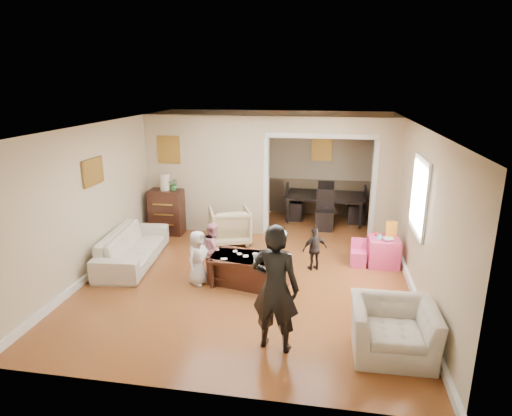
% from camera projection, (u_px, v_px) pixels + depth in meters
% --- Properties ---
extents(floor, '(7.00, 7.00, 0.00)m').
position_uv_depth(floor, '(254.00, 265.00, 8.09)').
color(floor, '#9B5228').
rests_on(floor, ground).
extents(partition_left, '(2.75, 0.18, 2.60)m').
position_uv_depth(partition_left, '(207.00, 174.00, 9.65)').
color(partition_left, '#BCAF89').
rests_on(partition_left, ground).
extents(partition_right, '(0.55, 0.18, 2.60)m').
position_uv_depth(partition_right, '(386.00, 181.00, 9.03)').
color(partition_right, '#BCAF89').
rests_on(partition_right, ground).
extents(partition_header, '(2.22, 0.18, 0.35)m').
position_uv_depth(partition_header, '(321.00, 125.00, 8.93)').
color(partition_header, '#BCAF89').
rests_on(partition_header, partition_right).
extents(window_pane, '(0.03, 0.95, 1.10)m').
position_uv_depth(window_pane, '(420.00, 196.00, 6.84)').
color(window_pane, white).
rests_on(window_pane, ground).
extents(framed_art_partition, '(0.45, 0.03, 0.55)m').
position_uv_depth(framed_art_partition, '(169.00, 149.00, 9.53)').
color(framed_art_partition, brown).
rests_on(framed_art_partition, partition_left).
extents(framed_art_sofa_wall, '(0.03, 0.55, 0.40)m').
position_uv_depth(framed_art_sofa_wall, '(93.00, 172.00, 7.45)').
color(framed_art_sofa_wall, brown).
extents(framed_art_alcove, '(0.45, 0.03, 0.55)m').
position_uv_depth(framed_art_alcove, '(322.00, 148.00, 10.69)').
color(framed_art_alcove, brown).
extents(sofa, '(1.03, 2.17, 0.61)m').
position_uv_depth(sofa, '(133.00, 247.00, 8.13)').
color(sofa, beige).
rests_on(sofa, ground).
extents(armchair_back, '(1.05, 1.07, 0.76)m').
position_uv_depth(armchair_back, '(230.00, 225.00, 9.11)').
color(armchair_back, '#C6B989').
rests_on(armchair_back, ground).
extents(armchair_front, '(1.03, 0.91, 0.66)m').
position_uv_depth(armchair_front, '(393.00, 330.00, 5.38)').
color(armchair_front, beige).
rests_on(armchair_front, ground).
extents(dresser, '(0.73, 0.41, 1.00)m').
position_uv_depth(dresser, '(167.00, 212.00, 9.63)').
color(dresser, '#361810').
rests_on(dresser, ground).
extents(table_lamp, '(0.22, 0.22, 0.36)m').
position_uv_depth(table_lamp, '(165.00, 182.00, 9.44)').
color(table_lamp, beige).
rests_on(table_lamp, dresser).
extents(potted_plant, '(0.25, 0.22, 0.28)m').
position_uv_depth(potted_plant, '(174.00, 184.00, 9.42)').
color(potted_plant, '#336D30').
rests_on(potted_plant, dresser).
extents(coffee_table, '(1.41, 0.92, 0.48)m').
position_uv_depth(coffee_table, '(250.00, 270.00, 7.29)').
color(coffee_table, '#3C1D13').
rests_on(coffee_table, ground).
extents(coffee_cup, '(0.11, 0.11, 0.09)m').
position_uv_depth(coffee_cup, '(255.00, 256.00, 7.15)').
color(coffee_cup, silver).
rests_on(coffee_cup, coffee_table).
extents(play_table, '(0.56, 0.56, 0.53)m').
position_uv_depth(play_table, '(383.00, 252.00, 8.02)').
color(play_table, '#DA3973').
rests_on(play_table, ground).
extents(cereal_box, '(0.20, 0.07, 0.30)m').
position_uv_depth(cereal_box, '(391.00, 229.00, 7.98)').
color(cereal_box, gold).
rests_on(cereal_box, play_table).
extents(cyan_cup, '(0.08, 0.08, 0.08)m').
position_uv_depth(cyan_cup, '(379.00, 237.00, 7.90)').
color(cyan_cup, '#2ACCD4').
rests_on(cyan_cup, play_table).
extents(toy_block, '(0.10, 0.08, 0.05)m').
position_uv_depth(toy_block, '(377.00, 234.00, 8.07)').
color(toy_block, red).
rests_on(toy_block, play_table).
extents(play_bowl, '(0.21, 0.21, 0.05)m').
position_uv_depth(play_bowl, '(388.00, 239.00, 7.82)').
color(play_bowl, silver).
rests_on(play_bowl, play_table).
extents(dining_table, '(1.96, 1.19, 0.66)m').
position_uv_depth(dining_table, '(325.00, 208.00, 10.54)').
color(dining_table, black).
rests_on(dining_table, ground).
extents(adult_person, '(0.68, 0.51, 1.68)m').
position_uv_depth(adult_person, '(275.00, 288.00, 5.36)').
color(adult_person, black).
rests_on(adult_person, ground).
extents(child_kneel_a, '(0.45, 0.54, 0.94)m').
position_uv_depth(child_kneel_a, '(198.00, 258.00, 7.22)').
color(child_kneel_a, silver).
rests_on(child_kneel_a, ground).
extents(child_kneel_b, '(0.41, 0.50, 0.94)m').
position_uv_depth(child_kneel_b, '(214.00, 248.00, 7.62)').
color(child_kneel_b, '#CF8192').
rests_on(child_kneel_b, ground).
extents(child_toddler, '(0.50, 0.39, 0.80)m').
position_uv_depth(child_toddler, '(315.00, 249.00, 7.79)').
color(child_toddler, black).
rests_on(child_toddler, ground).
extents(craft_papers, '(0.86, 0.47, 0.00)m').
position_uv_depth(craft_papers, '(250.00, 256.00, 7.25)').
color(craft_papers, white).
rests_on(craft_papers, coffee_table).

